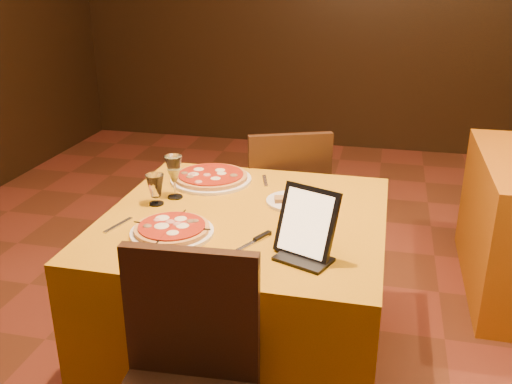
% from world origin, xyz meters
% --- Properties ---
extents(main_table, '(1.10, 1.10, 0.75)m').
position_xyz_m(main_table, '(-0.51, 0.02, 0.38)').
color(main_table, '#BA7C0B').
rests_on(main_table, floor).
extents(chair_main_far, '(0.56, 0.56, 0.91)m').
position_xyz_m(chair_main_far, '(-0.51, 0.83, 0.46)').
color(chair_main_far, black).
rests_on(chair_main_far, floor).
extents(pizza_near, '(0.31, 0.31, 0.03)m').
position_xyz_m(pizza_near, '(-0.73, -0.21, 0.77)').
color(pizza_near, white).
rests_on(pizza_near, main_table).
extents(pizza_far, '(0.37, 0.37, 0.03)m').
position_xyz_m(pizza_far, '(-0.75, 0.35, 0.77)').
color(pizza_far, white).
rests_on(pizza_far, main_table).
extents(cutlet_dish, '(0.22, 0.22, 0.03)m').
position_xyz_m(cutlet_dish, '(-0.34, 0.18, 0.76)').
color(cutlet_dish, white).
rests_on(cutlet_dish, main_table).
extents(wine_glass, '(0.11, 0.11, 0.19)m').
position_xyz_m(wine_glass, '(-0.84, 0.13, 0.84)').
color(wine_glass, '#C9D076').
rests_on(wine_glass, main_table).
extents(water_glass, '(0.07, 0.07, 0.13)m').
position_xyz_m(water_glass, '(-0.89, 0.04, 0.81)').
color(water_glass, silver).
rests_on(water_glass, main_table).
extents(tablet, '(0.23, 0.17, 0.24)m').
position_xyz_m(tablet, '(-0.22, -0.26, 0.87)').
color(tablet, black).
rests_on(tablet, main_table).
extents(knife, '(0.12, 0.20, 0.01)m').
position_xyz_m(knife, '(-0.43, -0.25, 0.75)').
color(knife, silver).
rests_on(knife, main_table).
extents(fork_near, '(0.06, 0.15, 0.01)m').
position_xyz_m(fork_near, '(-0.95, -0.19, 0.75)').
color(fork_near, silver).
rests_on(fork_near, main_table).
extents(fork_far, '(0.06, 0.14, 0.01)m').
position_xyz_m(fork_far, '(-0.51, 0.40, 0.75)').
color(fork_far, silver).
rests_on(fork_far, main_table).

